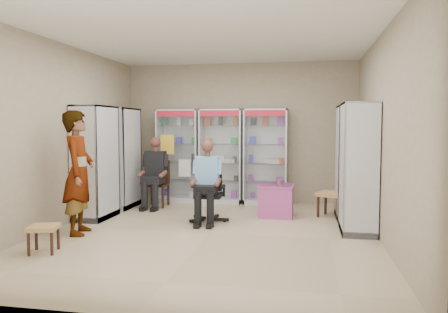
% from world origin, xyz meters
% --- Properties ---
extents(floor, '(6.00, 6.00, 0.00)m').
position_xyz_m(floor, '(0.00, 0.00, 0.00)').
color(floor, tan).
rests_on(floor, ground).
extents(room_shell, '(5.02, 6.02, 3.01)m').
position_xyz_m(room_shell, '(0.00, 0.00, 1.97)').
color(room_shell, tan).
rests_on(room_shell, ground).
extents(cabinet_back_left, '(0.90, 0.50, 2.00)m').
position_xyz_m(cabinet_back_left, '(-1.30, 2.73, 1.00)').
color(cabinet_back_left, '#B5B7BD').
rests_on(cabinet_back_left, floor).
extents(cabinet_back_mid, '(0.90, 0.50, 2.00)m').
position_xyz_m(cabinet_back_mid, '(-0.35, 2.73, 1.00)').
color(cabinet_back_mid, '#B4B6BB').
rests_on(cabinet_back_mid, floor).
extents(cabinet_back_right, '(0.90, 0.50, 2.00)m').
position_xyz_m(cabinet_back_right, '(0.60, 2.73, 1.00)').
color(cabinet_back_right, '#9D9EA4').
rests_on(cabinet_back_right, floor).
extents(cabinet_right_far, '(0.90, 0.50, 2.00)m').
position_xyz_m(cabinet_right_far, '(2.23, 1.60, 1.00)').
color(cabinet_right_far, '#9DA0A4').
rests_on(cabinet_right_far, floor).
extents(cabinet_right_near, '(0.90, 0.50, 2.00)m').
position_xyz_m(cabinet_right_near, '(2.23, 0.50, 1.00)').
color(cabinet_right_near, '#ADB1B5').
rests_on(cabinet_right_near, floor).
extents(cabinet_left_far, '(0.90, 0.50, 2.00)m').
position_xyz_m(cabinet_left_far, '(-2.23, 1.80, 1.00)').
color(cabinet_left_far, silver).
rests_on(cabinet_left_far, floor).
extents(cabinet_left_near, '(0.90, 0.50, 2.00)m').
position_xyz_m(cabinet_left_near, '(-2.23, 0.70, 1.00)').
color(cabinet_left_near, silver).
rests_on(cabinet_left_near, floor).
extents(wooden_chair, '(0.42, 0.42, 0.94)m').
position_xyz_m(wooden_chair, '(-1.55, 2.00, 0.47)').
color(wooden_chair, '#311B13').
rests_on(wooden_chair, floor).
extents(seated_customer, '(0.44, 0.60, 1.34)m').
position_xyz_m(seated_customer, '(-1.55, 1.95, 0.67)').
color(seated_customer, black).
rests_on(seated_customer, floor).
extents(office_chair, '(0.59, 0.59, 1.03)m').
position_xyz_m(office_chair, '(-0.20, 0.80, 0.51)').
color(office_chair, black).
rests_on(office_chair, floor).
extents(seated_shopkeeper, '(0.46, 0.62, 1.31)m').
position_xyz_m(seated_shopkeeper, '(-0.20, 0.75, 0.65)').
color(seated_shopkeeper, '#729AE2').
rests_on(seated_shopkeeper, floor).
extents(pink_trunk, '(0.61, 0.59, 0.58)m').
position_xyz_m(pink_trunk, '(0.91, 1.46, 0.29)').
color(pink_trunk, '#BF4C94').
rests_on(pink_trunk, floor).
extents(tea_glass, '(0.07, 0.07, 0.10)m').
position_xyz_m(tea_glass, '(0.97, 1.41, 0.63)').
color(tea_glass, '#532807').
rests_on(tea_glass, pink_trunk).
extents(woven_stool_a, '(0.59, 0.59, 0.45)m').
position_xyz_m(woven_stool_a, '(1.90, 1.61, 0.22)').
color(woven_stool_a, '#9D7A42').
rests_on(woven_stool_a, floor).
extents(woven_stool_b, '(0.44, 0.44, 0.36)m').
position_xyz_m(woven_stool_b, '(-1.90, -1.40, 0.18)').
color(woven_stool_b, '#A98A47').
rests_on(woven_stool_b, floor).
extents(standing_man, '(0.60, 0.77, 1.88)m').
position_xyz_m(standing_man, '(-1.95, -0.39, 0.94)').
color(standing_man, gray).
rests_on(standing_man, floor).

